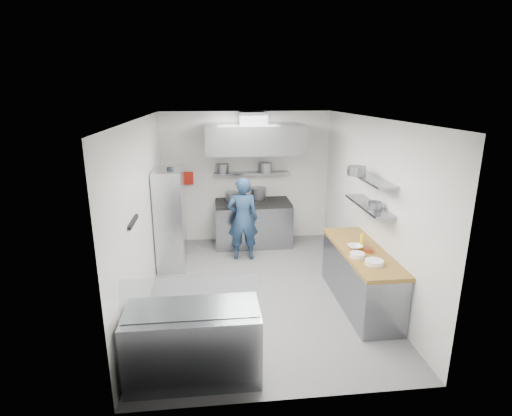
{
  "coord_description": "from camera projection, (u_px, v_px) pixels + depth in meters",
  "views": [
    {
      "loc": [
        -0.72,
        -5.98,
        3.16
      ],
      "look_at": [
        0.0,
        0.6,
        1.25
      ],
      "focal_mm": 28.0,
      "sensor_mm": 36.0,
      "label": 1
    }
  ],
  "objects": [
    {
      "name": "extractor_hood",
      "position": [
        254.0,
        138.0,
        7.87
      ],
      "size": [
        1.9,
        1.15,
        0.55
      ],
      "primitive_type": "cube",
      "color": "gray",
      "rests_on": "wall_back"
    },
    {
      "name": "copper_pan",
      "position": [
        368.0,
        250.0,
        5.9
      ],
      "size": [
        0.15,
        0.15,
        0.06
      ],
      "primitive_type": "cylinder",
      "color": "#BA5734",
      "rests_on": "prep_counter_top"
    },
    {
      "name": "red_firebox",
      "position": [
        188.0,
        178.0,
        8.47
      ],
      "size": [
        0.22,
        0.1,
        0.26
      ],
      "primitive_type": "cube",
      "color": "#AD190D",
      "rests_on": "wall_back"
    },
    {
      "name": "wall_shelf_upper",
      "position": [
        370.0,
        179.0,
        6.02
      ],
      "size": [
        0.3,
        1.3,
        0.04
      ],
      "primitive_type": "cube",
      "color": "gray",
      "rests_on": "wall_right"
    },
    {
      "name": "shelf_pot_d",
      "position": [
        357.0,
        171.0,
        6.14
      ],
      "size": [
        0.28,
        0.28,
        0.14
      ],
      "primitive_type": "cylinder",
      "color": "slate",
      "rests_on": "wall_shelf_upper"
    },
    {
      "name": "wall_front",
      "position": [
        291.0,
        281.0,
        3.89
      ],
      "size": [
        3.6,
        2.8,
        0.02
      ],
      "primitive_type": "cube",
      "rotation": [
        -1.57,
        0.0,
        0.0
      ],
      "color": "white",
      "rests_on": "floor"
    },
    {
      "name": "wall_left",
      "position": [
        143.0,
        213.0,
        6.09
      ],
      "size": [
        2.8,
        5.0,
        0.02
      ],
      "primitive_type": "cube",
      "rotation": [
        1.57,
        0.0,
        1.57
      ],
      "color": "white",
      "rests_on": "floor"
    },
    {
      "name": "prep_counter_top",
      "position": [
        362.0,
        251.0,
        6.01
      ],
      "size": [
        0.65,
        2.04,
        0.06
      ],
      "primitive_type": "cube",
      "color": "olive",
      "rests_on": "prep_counter_base"
    },
    {
      "name": "over_range_shelf",
      "position": [
        252.0,
        173.0,
        8.49
      ],
      "size": [
        1.6,
        0.3,
        0.04
      ],
      "primitive_type": "cube",
      "color": "gray",
      "rests_on": "wall_back"
    },
    {
      "name": "cooktop",
      "position": [
        253.0,
        203.0,
        8.42
      ],
      "size": [
        1.57,
        0.78,
        0.06
      ],
      "primitive_type": "cube",
      "color": "black",
      "rests_on": "gas_range"
    },
    {
      "name": "display_glass",
      "position": [
        191.0,
        298.0,
        4.24
      ],
      "size": [
        1.47,
        0.19,
        0.42
      ],
      "primitive_type": "cube",
      "rotation": [
        -0.38,
        0.0,
        0.0
      ],
      "color": "silver",
      "rests_on": "display_case"
    },
    {
      "name": "stock_pot_mid",
      "position": [
        258.0,
        193.0,
        8.62
      ],
      "size": [
        0.34,
        0.34,
        0.24
      ],
      "primitive_type": "cylinder",
      "color": "slate",
      "rests_on": "cooktop"
    },
    {
      "name": "prep_counter_base",
      "position": [
        360.0,
        278.0,
        6.13
      ],
      "size": [
        0.62,
        2.0,
        0.84
      ],
      "primitive_type": "cube",
      "color": "gray",
      "rests_on": "floor"
    },
    {
      "name": "display_case",
      "position": [
        194.0,
        343.0,
        4.53
      ],
      "size": [
        1.5,
        0.7,
        0.85
      ],
      "primitive_type": "cube",
      "color": "gray",
      "rests_on": "floor"
    },
    {
      "name": "wall_back",
      "position": [
        246.0,
        177.0,
        8.66
      ],
      "size": [
        3.6,
        2.8,
        0.02
      ],
      "primitive_type": "cube",
      "rotation": [
        1.57,
        0.0,
        0.0
      ],
      "color": "white",
      "rests_on": "floor"
    },
    {
      "name": "shelf_pot_a",
      "position": [
        222.0,
        168.0,
        8.45
      ],
      "size": [
        0.27,
        0.27,
        0.18
      ],
      "primitive_type": "cylinder",
      "color": "slate",
      "rests_on": "over_range_shelf"
    },
    {
      "name": "rack_bin_b",
      "position": [
        171.0,
        196.0,
        7.51
      ],
      "size": [
        0.14,
        0.19,
        0.17
      ],
      "primitive_type": "cube",
      "color": "yellow",
      "rests_on": "wire_rack"
    },
    {
      "name": "squeeze_bottle",
      "position": [
        362.0,
        240.0,
        6.14
      ],
      "size": [
        0.06,
        0.06,
        0.18
      ],
      "primitive_type": "cylinder",
      "color": "yellow",
      "rests_on": "prep_counter_top"
    },
    {
      "name": "knife_strip",
      "position": [
        133.0,
        222.0,
        5.19
      ],
      "size": [
        0.04,
        0.55,
        0.05
      ],
      "primitive_type": "cube",
      "color": "black",
      "rests_on": "wall_left"
    },
    {
      "name": "floor",
      "position": [
        260.0,
        290.0,
        6.66
      ],
      "size": [
        5.0,
        5.0,
        0.0
      ],
      "primitive_type": "plane",
      "color": "slate",
      "rests_on": "ground"
    },
    {
      "name": "wall_shelf_lower",
      "position": [
        368.0,
        205.0,
        6.13
      ],
      "size": [
        0.3,
        1.3,
        0.04
      ],
      "primitive_type": "cube",
      "color": "gray",
      "rests_on": "wall_right"
    },
    {
      "name": "rack_jar",
      "position": [
        170.0,
        172.0,
        7.11
      ],
      "size": [
        0.12,
        0.12,
        0.18
      ],
      "primitive_type": "cylinder",
      "color": "black",
      "rests_on": "wire_rack"
    },
    {
      "name": "shelf_pot_b",
      "position": [
        265.0,
        168.0,
        8.38
      ],
      "size": [
        0.29,
        0.29,
        0.22
      ],
      "primitive_type": "cylinder",
      "color": "slate",
      "rests_on": "over_range_shelf"
    },
    {
      "name": "gas_range",
      "position": [
        253.0,
        224.0,
        8.56
      ],
      "size": [
        1.6,
        0.8,
        0.9
      ],
      "primitive_type": "cube",
      "color": "gray",
      "rests_on": "floor"
    },
    {
      "name": "shelf_pot_c",
      "position": [
        375.0,
        205.0,
        5.9
      ],
      "size": [
        0.2,
        0.2,
        0.1
      ],
      "primitive_type": "cylinder",
      "color": "slate",
      "rests_on": "wall_shelf_lower"
    },
    {
      "name": "plate_stack_b",
      "position": [
        357.0,
        255.0,
        5.71
      ],
      "size": [
        0.21,
        0.21,
        0.06
      ],
      "primitive_type": "cylinder",
      "color": "white",
      "rests_on": "prep_counter_top"
    },
    {
      "name": "stock_pot_left",
      "position": [
        232.0,
        197.0,
        8.4
      ],
      "size": [
        0.3,
        0.3,
        0.2
      ],
      "primitive_type": "cylinder",
      "color": "slate",
      "rests_on": "cooktop"
    },
    {
      "name": "chef",
      "position": [
        243.0,
        219.0,
        7.71
      ],
      "size": [
        0.61,
        0.42,
        1.64
      ],
      "primitive_type": "imported",
      "rotation": [
        0.0,
        0.0,
        3.1
      ],
      "color": "navy",
      "rests_on": "floor"
    },
    {
      "name": "rack_bin_a",
      "position": [
        170.0,
        227.0,
        7.31
      ],
      "size": [
        0.17,
        0.21,
        0.19
      ],
      "primitive_type": "cube",
      "color": "white",
      "rests_on": "wire_rack"
    },
    {
      "name": "ceiling",
      "position": [
        260.0,
        118.0,
        5.89
      ],
      "size": [
        5.0,
        5.0,
        0.0
      ],
      "primitive_type": "plane",
      "rotation": [
        3.14,
        0.0,
        0.0
      ],
      "color": "silver",
      "rests_on": "wall_back"
    },
    {
      "name": "plate_stack_a",
      "position": [
        374.0,
        262.0,
        5.47
      ],
      "size": [
        0.25,
        0.25,
        0.06
      ],
      "primitive_type": "cylinder",
      "color": "white",
      "rests_on": "prep_counter_top"
    },
    {
      "name": "wire_rack",
      "position": [
        171.0,
        218.0,
        7.39
      ],
      "size": [
        0.5,
        0.9,
        1.85
      ],
      "primitive_type": "cube",
      "color": "silver",
      "rests_on": "floor"
    },
    {
      "name": "mixing_bowl",
      "position": [
        355.0,
        247.0,
        6.02
      ],
      "size": [
        0.23,
        0.23,
        0.05
      ],
      "primitive_type": "imported",
      "rotation": [
        0.0,
        0.0,
        0.06
      ],
      "color": "white",
      "rests_on": "prep_counter_top"
    },
    {
      "name": "hood_duct",
      "position": [
        253.0,
        118.0,
        7.98
      ],
      "size": [
        0.55,
        0.55,
        0.24
      ],
      "primitive_type": "cube",
      "color": "slate",
      "rests_on": "extractor_hood"
    },
    {
      "name": "wall_right",
      "position": [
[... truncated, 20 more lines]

